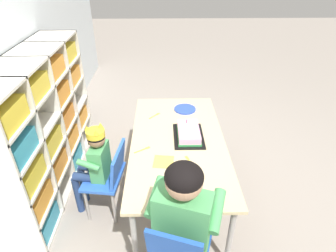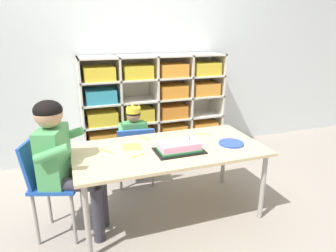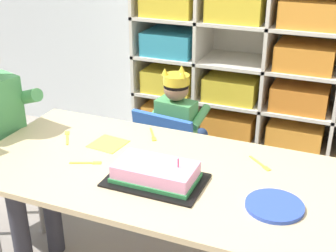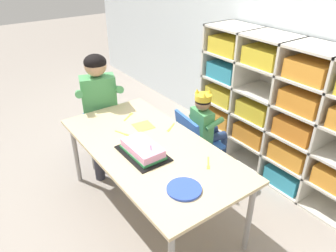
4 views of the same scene
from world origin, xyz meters
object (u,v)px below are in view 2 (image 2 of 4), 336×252
at_px(fork_at_table_front_edge, 139,155).
at_px(activity_table, 169,153).
at_px(paper_plate_stack, 231,143).
at_px(birthday_cake_on_tray, 179,147).
at_px(fork_by_napkin, 106,151).
at_px(classroom_chair_adult_side, 49,180).
at_px(fork_beside_plate_stack, 204,134).
at_px(adult_helper_seated, 62,155).
at_px(child_with_crown, 134,134).
at_px(fork_scattered_mid_table, 145,138).
at_px(classroom_chair_blue, 135,150).

bearing_deg(fork_at_table_front_edge, activity_table, 172.05).
xyz_separation_m(activity_table, paper_plate_stack, (0.51, -0.09, 0.05)).
height_order(birthday_cake_on_tray, fork_by_napkin, birthday_cake_on_tray).
bearing_deg(classroom_chair_adult_side, fork_beside_plate_stack, -64.98).
distance_m(adult_helper_seated, fork_by_napkin, 0.34).
relative_size(fork_beside_plate_stack, fork_by_napkin, 0.87).
relative_size(child_with_crown, fork_scattered_mid_table, 6.63).
height_order(classroom_chair_adult_side, paper_plate_stack, classroom_chair_adult_side).
distance_m(classroom_chair_blue, fork_scattered_mid_table, 0.36).
height_order(paper_plate_stack, fork_beside_plate_stack, paper_plate_stack).
height_order(child_with_crown, adult_helper_seated, adult_helper_seated).
relative_size(classroom_chair_blue, classroom_chair_adult_side, 0.82).
distance_m(classroom_chair_blue, child_with_crown, 0.17).
height_order(child_with_crown, paper_plate_stack, child_with_crown).
relative_size(classroom_chair_blue, fork_by_napkin, 4.88).
height_order(fork_scattered_mid_table, fork_by_napkin, same).
height_order(child_with_crown, birthday_cake_on_tray, child_with_crown).
bearing_deg(activity_table, fork_beside_plate_stack, 25.94).
distance_m(activity_table, birthday_cake_on_tray, 0.13).
xyz_separation_m(adult_helper_seated, paper_plate_stack, (1.32, -0.10, -0.05)).
xyz_separation_m(classroom_chair_blue, fork_scattered_mid_table, (0.02, -0.28, 0.22)).
relative_size(classroom_chair_blue, paper_plate_stack, 3.01).
distance_m(activity_table, fork_at_table_front_edge, 0.28).
bearing_deg(birthday_cake_on_tray, activity_table, 119.09).
distance_m(birthday_cake_on_tray, fork_beside_plate_stack, 0.45).
distance_m(paper_plate_stack, fork_scattered_mid_table, 0.74).
height_order(fork_scattered_mid_table, fork_beside_plate_stack, same).
bearing_deg(fork_by_napkin, child_with_crown, 113.47).
bearing_deg(child_with_crown, birthday_cake_on_tray, 111.33).
relative_size(classroom_chair_blue, birthday_cake_on_tray, 1.65).
height_order(classroom_chair_blue, fork_by_napkin, classroom_chair_blue).
distance_m(adult_helper_seated, paper_plate_stack, 1.32).
bearing_deg(adult_helper_seated, classroom_chair_blue, -31.35).
bearing_deg(classroom_chair_blue, adult_helper_seated, 47.54).
distance_m(child_with_crown, fork_scattered_mid_table, 0.40).
bearing_deg(fork_scattered_mid_table, fork_beside_plate_stack, -130.59).
xyz_separation_m(fork_at_table_front_edge, fork_by_napkin, (-0.22, 0.18, 0.00)).
bearing_deg(adult_helper_seated, paper_plate_stack, -75.80).
bearing_deg(birthday_cake_on_tray, fork_scattered_mid_table, 115.78).
bearing_deg(paper_plate_stack, fork_by_napkin, 168.57).
bearing_deg(paper_plate_stack, fork_scattered_mid_table, 149.85).
xyz_separation_m(classroom_chair_blue, adult_helper_seated, (-0.66, -0.56, 0.28)).
height_order(fork_scattered_mid_table, fork_at_table_front_edge, same).
xyz_separation_m(classroom_chair_adult_side, paper_plate_stack, (1.43, -0.13, 0.15)).
relative_size(fork_scattered_mid_table, fork_by_napkin, 0.98).
xyz_separation_m(birthday_cake_on_tray, fork_by_napkin, (-0.54, 0.20, -0.03)).
bearing_deg(fork_at_table_front_edge, adult_helper_seated, -29.89).
relative_size(activity_table, adult_helper_seated, 1.43).
distance_m(fork_scattered_mid_table, fork_beside_plate_stack, 0.53).
height_order(paper_plate_stack, fork_by_napkin, paper_plate_stack).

